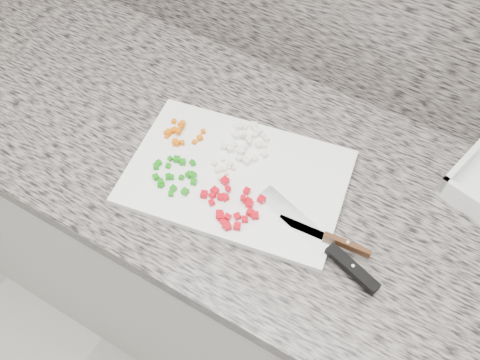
% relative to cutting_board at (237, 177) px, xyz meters
% --- Properties ---
extents(cabinet, '(3.92, 0.62, 0.86)m').
position_rel_cutting_board_xyz_m(cabinet, '(0.06, 0.05, -0.48)').
color(cabinet, silver).
rests_on(cabinet, ground).
extents(countertop, '(3.96, 0.64, 0.04)m').
position_rel_cutting_board_xyz_m(countertop, '(0.06, 0.05, -0.03)').
color(countertop, slate).
rests_on(countertop, cabinet).
extents(cutting_board, '(0.49, 0.37, 0.01)m').
position_rel_cutting_board_xyz_m(cutting_board, '(0.00, 0.00, 0.00)').
color(cutting_board, white).
rests_on(cutting_board, countertop).
extents(carrot_pile, '(0.09, 0.07, 0.02)m').
position_rel_cutting_board_xyz_m(carrot_pile, '(-0.16, 0.03, 0.01)').
color(carrot_pile, '#D15C04').
rests_on(carrot_pile, cutting_board).
extents(onion_pile, '(0.10, 0.11, 0.02)m').
position_rel_cutting_board_xyz_m(onion_pile, '(-0.03, 0.08, 0.01)').
color(onion_pile, silver).
rests_on(onion_pile, cutting_board).
extents(green_pepper_pile, '(0.10, 0.10, 0.01)m').
position_rel_cutting_board_xyz_m(green_pepper_pile, '(-0.11, -0.07, 0.01)').
color(green_pepper_pile, '#117C0B').
rests_on(green_pepper_pile, cutting_board).
extents(red_pepper_pile, '(0.13, 0.11, 0.02)m').
position_rel_cutting_board_xyz_m(red_pepper_pile, '(0.03, -0.07, 0.01)').
color(red_pepper_pile, red).
rests_on(red_pepper_pile, cutting_board).
extents(garlic_pile, '(0.05, 0.05, 0.01)m').
position_rel_cutting_board_xyz_m(garlic_pile, '(-0.03, -0.00, 0.01)').
color(garlic_pile, beige).
rests_on(garlic_pile, cutting_board).
extents(chef_knife, '(0.29, 0.12, 0.02)m').
position_rel_cutting_board_xyz_m(chef_knife, '(0.24, -0.06, 0.01)').
color(chef_knife, white).
rests_on(chef_knife, cutting_board).
extents(paring_knife, '(0.19, 0.03, 0.02)m').
position_rel_cutting_board_xyz_m(paring_knife, '(0.24, -0.04, 0.01)').
color(paring_knife, white).
rests_on(paring_knife, cutting_board).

